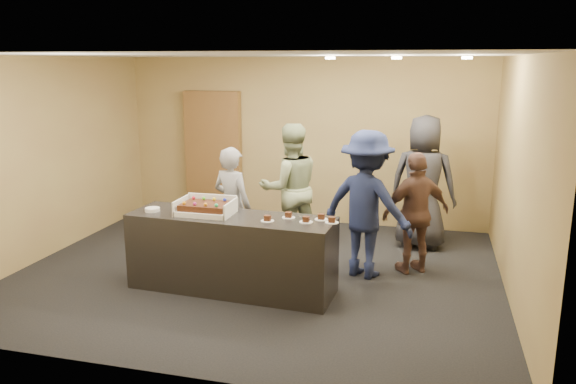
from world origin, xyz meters
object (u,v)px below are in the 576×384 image
object	(u,v)px
serving_counter	(232,253)
sheet_cake	(206,206)
person_sage_man	(290,188)
cake_box	(206,210)
person_dark_suit	(423,182)
person_brown_extra	(416,213)
person_server_grey	(232,206)
person_navy_man	(367,205)
plate_stack	(152,210)
storage_cabinet	(213,155)

from	to	relation	value
serving_counter	sheet_cake	bearing A→B (deg)	-176.87
serving_counter	person_sage_man	xyz separation A→B (m)	(0.31, 1.55, 0.45)
cake_box	person_dark_suit	size ratio (longest dim) A/B	0.33
person_brown_extra	person_dark_suit	xyz separation A→B (m)	(0.05, 1.05, 0.18)
person_sage_man	cake_box	bearing A→B (deg)	38.72
cake_box	person_brown_extra	world-z (taller)	person_brown_extra
person_server_grey	person_navy_man	xyz separation A→B (m)	(1.74, 0.02, 0.13)
serving_counter	person_server_grey	world-z (taller)	person_server_grey
sheet_cake	plate_stack	xyz separation A→B (m)	(-0.66, -0.05, -0.08)
cake_box	person_brown_extra	distance (m)	2.60
serving_counter	person_sage_man	size ratio (longest dim) A/B	1.33
sheet_cake	person_navy_man	size ratio (longest dim) A/B	0.30
sheet_cake	person_sage_man	size ratio (longest dim) A/B	0.30
sheet_cake	person_brown_extra	xyz separation A→B (m)	(2.35, 1.13, -0.22)
person_navy_man	plate_stack	bearing A→B (deg)	40.09
person_sage_man	person_dark_suit	world-z (taller)	person_dark_suit
plate_stack	person_server_grey	size ratio (longest dim) A/B	0.11
person_brown_extra	sheet_cake	bearing A→B (deg)	-6.17
person_server_grey	person_sage_man	size ratio (longest dim) A/B	0.87
storage_cabinet	plate_stack	xyz separation A→B (m)	(0.47, -3.07, -0.15)
person_brown_extra	storage_cabinet	bearing A→B (deg)	-60.36
cake_box	person_brown_extra	bearing A→B (deg)	25.21
serving_counter	person_sage_man	bearing A→B (deg)	81.89
cake_box	person_navy_man	bearing A→B (deg)	25.45
serving_counter	sheet_cake	xyz separation A→B (m)	(-0.31, -0.00, 0.55)
plate_stack	serving_counter	bearing A→B (deg)	2.81
person_dark_suit	person_navy_man	bearing A→B (deg)	71.95
plate_stack	person_navy_man	world-z (taller)	person_navy_man
sheet_cake	person_dark_suit	xyz separation A→B (m)	(2.40, 2.18, -0.04)
plate_stack	person_sage_man	distance (m)	2.04
serving_counter	sheet_cake	world-z (taller)	sheet_cake
storage_cabinet	plate_stack	world-z (taller)	storage_cabinet
storage_cabinet	person_sage_man	xyz separation A→B (m)	(1.74, -1.47, -0.17)
person_sage_man	serving_counter	bearing A→B (deg)	49.47
person_sage_man	person_brown_extra	distance (m)	1.79
storage_cabinet	person_brown_extra	size ratio (longest dim) A/B	1.39
storage_cabinet	person_sage_man	size ratio (longest dim) A/B	1.19
storage_cabinet	plate_stack	size ratio (longest dim) A/B	12.43
person_server_grey	person_dark_suit	bearing A→B (deg)	-131.55
plate_stack	person_navy_man	distance (m)	2.58
sheet_cake	storage_cabinet	bearing A→B (deg)	110.40
person_sage_man	person_brown_extra	world-z (taller)	person_sage_man
cake_box	person_sage_man	bearing A→B (deg)	68.01
person_brown_extra	person_dark_suit	bearing A→B (deg)	-124.57
serving_counter	person_brown_extra	bearing A→B (deg)	32.09
storage_cabinet	person_brown_extra	distance (m)	3.97
person_sage_man	person_dark_suit	size ratio (longest dim) A/B	0.95
person_server_grey	person_navy_man	distance (m)	1.75
storage_cabinet	person_dark_suit	distance (m)	3.62
person_server_grey	person_sage_man	xyz separation A→B (m)	(0.60, 0.71, 0.12)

